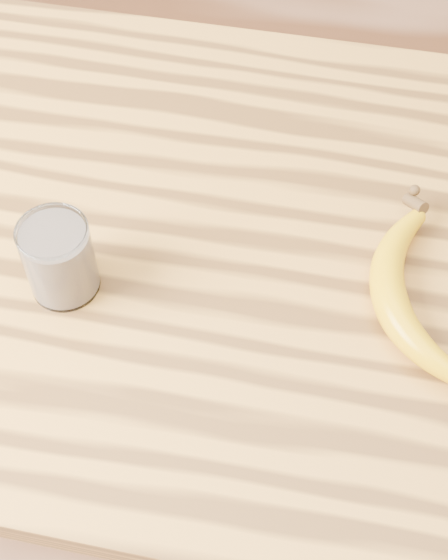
# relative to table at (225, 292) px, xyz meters

# --- Properties ---
(table) EXTENTS (1.20, 0.80, 0.90)m
(table) POSITION_rel_table_xyz_m (0.00, 0.00, 0.00)
(table) COLOR #B57F30
(table) RESTS_ON ground
(smoothie_glass) EXTENTS (0.08, 0.08, 0.10)m
(smoothie_glass) POSITION_rel_table_xyz_m (-0.17, -0.11, 0.18)
(smoothie_glass) COLOR white
(smoothie_glass) RESTS_ON table
(banana) EXTENTS (0.21, 0.35, 0.04)m
(banana) POSITION_rel_table_xyz_m (0.20, -0.07, 0.15)
(banana) COLOR #D7A307
(banana) RESTS_ON table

